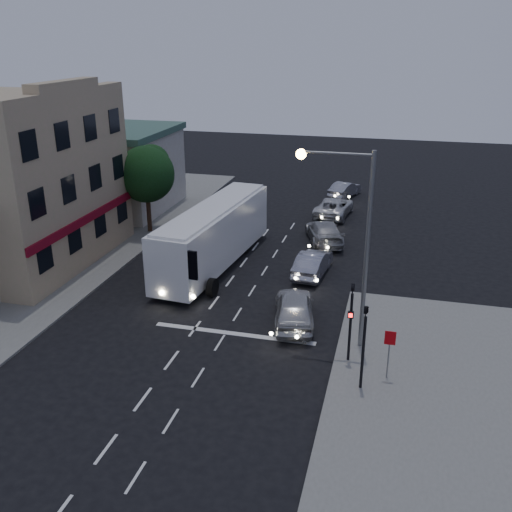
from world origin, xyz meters
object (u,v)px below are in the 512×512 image
(car_sedan_a, at_px, (313,263))
(car_sedan_c, at_px, (334,207))
(traffic_signal_side, at_px, (364,337))
(streetlight, at_px, (353,229))
(car_suv, at_px, (294,308))
(car_sedan_b, at_px, (324,232))
(tour_bus, at_px, (214,234))
(traffic_signal_main, at_px, (351,313))
(street_tree, at_px, (146,172))
(car_extra, at_px, (345,189))
(regulatory_sign, at_px, (389,347))

(car_sedan_a, relative_size, car_sedan_c, 0.84)
(traffic_signal_side, xyz_separation_m, streetlight, (-0.96, 3.40, 3.31))
(car_suv, xyz_separation_m, streetlight, (2.74, -1.60, 4.91))
(car_sedan_a, relative_size, car_sedan_b, 0.84)
(tour_bus, xyz_separation_m, car_suv, (6.25, -6.35, -1.25))
(traffic_signal_main, relative_size, street_tree, 0.66)
(tour_bus, distance_m, streetlight, 12.55)
(tour_bus, distance_m, car_sedan_c, 13.66)
(car_suv, height_order, traffic_signal_side, traffic_signal_side)
(car_suv, height_order, traffic_signal_main, traffic_signal_main)
(car_extra, relative_size, traffic_signal_side, 1.01)
(car_sedan_c, bearing_deg, car_sedan_a, 97.09)
(tour_bus, xyz_separation_m, car_extra, (6.15, 18.12, -1.39))
(regulatory_sign, bearing_deg, traffic_signal_side, -136.08)
(tour_bus, relative_size, car_sedan_a, 2.89)
(car_sedan_c, xyz_separation_m, regulatory_sign, (5.02, -22.63, 0.87))
(car_sedan_c, distance_m, traffic_signal_main, 21.93)
(tour_bus, distance_m, car_suv, 9.00)
(car_suv, relative_size, car_sedan_c, 0.92)
(regulatory_sign, xyz_separation_m, streetlight, (-1.96, 2.44, 4.14))
(car_sedan_a, xyz_separation_m, streetlight, (2.83, -7.96, 5.01))
(car_sedan_b, bearing_deg, streetlight, 84.43)
(car_sedan_b, relative_size, car_extra, 1.25)
(car_sedan_a, relative_size, street_tree, 0.71)
(car_sedan_a, bearing_deg, street_tree, -15.51)
(traffic_signal_side, distance_m, street_tree, 23.24)
(regulatory_sign, bearing_deg, car_sedan_a, 114.72)
(traffic_signal_main, xyz_separation_m, regulatory_sign, (1.70, -1.01, -0.82))
(car_sedan_c, distance_m, traffic_signal_side, 23.99)
(car_sedan_b, bearing_deg, tour_bus, 26.74)
(car_sedan_a, xyz_separation_m, car_sedan_b, (-0.12, 5.89, 0.03))
(tour_bus, distance_m, street_tree, 8.53)
(car_sedan_a, xyz_separation_m, traffic_signal_main, (3.08, -9.38, 1.70))
(car_extra, bearing_deg, traffic_signal_main, 114.96)
(car_sedan_c, relative_size, traffic_signal_side, 1.28)
(regulatory_sign, distance_m, streetlight, 5.18)
(tour_bus, relative_size, street_tree, 2.04)
(car_suv, xyz_separation_m, car_sedan_b, (-0.21, 12.25, -0.06))
(car_extra, height_order, traffic_signal_side, traffic_signal_side)
(car_suv, xyz_separation_m, street_tree, (-12.81, 11.22, 3.68))
(traffic_signal_side, relative_size, street_tree, 0.66)
(regulatory_sign, bearing_deg, car_extra, 99.55)
(traffic_signal_main, bearing_deg, car_sedan_c, 98.74)
(traffic_signal_side, bearing_deg, streetlight, 105.70)
(tour_bus, relative_size, traffic_signal_side, 3.09)
(car_suv, distance_m, car_extra, 24.47)
(traffic_signal_main, bearing_deg, regulatory_sign, -30.84)
(car_extra, bearing_deg, car_sedan_b, 108.01)
(car_suv, bearing_deg, regulatory_sign, 128.61)
(tour_bus, relative_size, car_sedan_c, 2.42)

